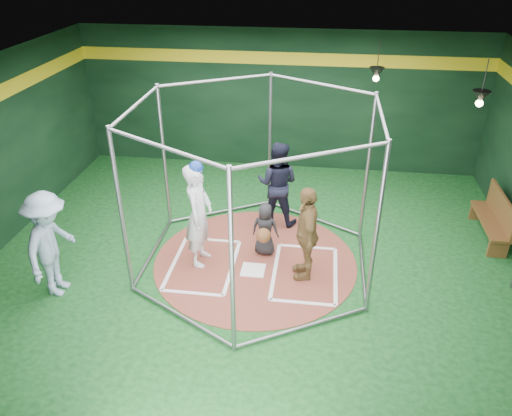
# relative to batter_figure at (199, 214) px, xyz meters

# --- Properties ---
(room_shell) EXTENTS (10.10, 9.10, 3.53)m
(room_shell) POSITION_rel_batter_figure_xyz_m (1.01, 0.13, 0.73)
(room_shell) COLOR #0D3D14
(room_shell) RESTS_ON ground
(clay_disc) EXTENTS (3.80, 3.80, 0.01)m
(clay_disc) POSITION_rel_batter_figure_xyz_m (1.01, 0.12, -1.02)
(clay_disc) COLOR brown
(clay_disc) RESTS_ON ground
(home_plate) EXTENTS (0.43, 0.43, 0.01)m
(home_plate) POSITION_rel_batter_figure_xyz_m (1.01, -0.18, -1.00)
(home_plate) COLOR white
(home_plate) RESTS_ON clay_disc
(batter_box_left) EXTENTS (1.17, 1.77, 0.01)m
(batter_box_left) POSITION_rel_batter_figure_xyz_m (0.06, -0.13, -1.01)
(batter_box_left) COLOR white
(batter_box_left) RESTS_ON clay_disc
(batter_box_right) EXTENTS (1.17, 1.77, 0.01)m
(batter_box_right) POSITION_rel_batter_figure_xyz_m (1.96, -0.13, -1.01)
(batter_box_right) COLOR white
(batter_box_right) RESTS_ON clay_disc
(batting_cage) EXTENTS (4.05, 4.67, 3.00)m
(batting_cage) POSITION_rel_batter_figure_xyz_m (1.01, 0.12, 0.48)
(batting_cage) COLOR gray
(batting_cage) RESTS_ON ground
(pendant_lamp_near) EXTENTS (0.34, 0.34, 0.90)m
(pendant_lamp_near) POSITION_rel_batter_figure_xyz_m (3.21, 3.72, 1.72)
(pendant_lamp_near) COLOR black
(pendant_lamp_near) RESTS_ON room_shell
(pendant_lamp_far) EXTENTS (0.34, 0.34, 0.90)m
(pendant_lamp_far) POSITION_rel_batter_figure_xyz_m (5.01, 2.12, 1.72)
(pendant_lamp_far) COLOR black
(pendant_lamp_far) RESTS_ON room_shell
(batter_figure) EXTENTS (0.51, 0.74, 2.04)m
(batter_figure) POSITION_rel_batter_figure_xyz_m (0.00, 0.00, 0.00)
(batter_figure) COLOR silver
(batter_figure) RESTS_ON clay_disc
(visitor_leopard) EXTENTS (0.56, 1.08, 1.76)m
(visitor_leopard) POSITION_rel_batter_figure_xyz_m (1.95, -0.17, -0.13)
(visitor_leopard) COLOR #A27D45
(visitor_leopard) RESTS_ON clay_disc
(catcher_figure) EXTENTS (0.55, 0.58, 1.05)m
(catcher_figure) POSITION_rel_batter_figure_xyz_m (1.15, 0.41, -0.48)
(catcher_figure) COLOR black
(catcher_figure) RESTS_ON clay_disc
(umpire) EXTENTS (0.98, 0.82, 1.80)m
(umpire) POSITION_rel_batter_figure_xyz_m (1.26, 1.64, -0.11)
(umpire) COLOR black
(umpire) RESTS_ON clay_disc
(bystander_blue) EXTENTS (0.74, 1.24, 1.89)m
(bystander_blue) POSITION_rel_batter_figure_xyz_m (-2.22, -1.19, -0.08)
(bystander_blue) COLOR #8FA6BD
(bystander_blue) RESTS_ON ground
(dugout_bench) EXTENTS (0.38, 1.63, 0.95)m
(dugout_bench) POSITION_rel_batter_figure_xyz_m (5.63, 1.62, -0.54)
(dugout_bench) COLOR brown
(dugout_bench) RESTS_ON ground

